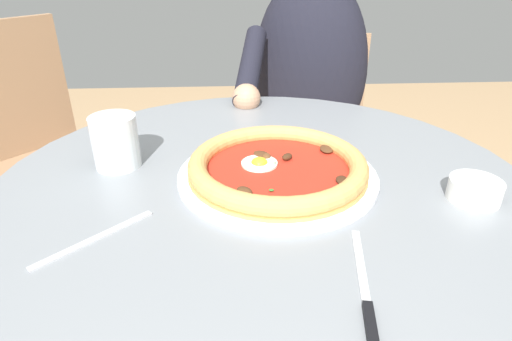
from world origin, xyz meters
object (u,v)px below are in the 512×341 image
steak_knife (369,314)px  cafe_chair_diner (310,129)px  water_glass (116,145)px  pizza_on_plate (278,168)px  diner_person (305,138)px  dining_table (263,259)px  fork_utensil (95,239)px  ramekin_capers (475,189)px  cafe_chair_spare_near (34,143)px

steak_knife → cafe_chair_diner: 1.11m
water_glass → steak_knife: water_glass is taller
pizza_on_plate → diner_person: 0.69m
pizza_on_plate → steak_knife: 0.32m
steak_knife → diner_person: 0.97m
dining_table → fork_utensil: bearing=33.7°
ramekin_capers → cafe_chair_spare_near: 1.22m
dining_table → cafe_chair_spare_near: 0.91m
steak_knife → cafe_chair_spare_near: size_ratio=0.26×
fork_utensil → cafe_chair_spare_near: 0.90m
ramekin_capers → fork_utensil: 0.56m
dining_table → diner_person: size_ratio=0.77×
steak_knife → diner_person: bearing=-95.7°
pizza_on_plate → ramekin_capers: bearing=163.9°
ramekin_capers → cafe_chair_spare_near: size_ratio=0.09×
dining_table → cafe_chair_spare_near: bearing=-42.8°
diner_person → cafe_chair_spare_near: 0.85m
fork_utensil → diner_person: 0.92m
steak_knife → ramekin_capers: (-0.23, -0.22, 0.01)m
diner_person → water_glass: bearing=52.8°
fork_utensil → ramekin_capers: bearing=-172.6°
dining_table → ramekin_capers: size_ratio=11.41×
water_glass → cafe_chair_spare_near: (0.41, -0.55, -0.23)m
fork_utensil → cafe_chair_diner: bearing=-116.3°
dining_table → cafe_chair_spare_near: (0.66, -0.62, -0.02)m
water_glass → diner_person: 0.76m
pizza_on_plate → ramekin_capers: pizza_on_plate is taller
water_glass → cafe_chair_diner: bearing=-124.0°
steak_knife → fork_utensil: 0.36m
water_glass → cafe_chair_diner: (-0.48, -0.71, -0.26)m
pizza_on_plate → fork_utensil: pizza_on_plate is taller
pizza_on_plate → diner_person: size_ratio=0.28×
water_glass → cafe_chair_spare_near: size_ratio=0.11×
water_glass → ramekin_capers: (-0.57, 0.15, -0.02)m
dining_table → diner_person: diner_person is taller
ramekin_capers → diner_person: bearing=-79.4°
pizza_on_plate → diner_person: (-0.16, -0.64, -0.22)m
fork_utensil → cafe_chair_diner: size_ratio=0.16×
cafe_chair_diner → ramekin_capers: bearing=96.4°
water_glass → cafe_chair_diner: same height
cafe_chair_spare_near → water_glass: bearing=126.6°
cafe_chair_diner → cafe_chair_spare_near: cafe_chair_spare_near is taller
steak_knife → diner_person: (-0.09, -0.95, -0.21)m
dining_table → water_glass: water_glass is taller
ramekin_capers → cafe_chair_diner: size_ratio=0.10×
steak_knife → ramekin_capers: size_ratio=2.91×
water_glass → diner_person: size_ratio=0.08×
steak_knife → cafe_chair_spare_near: (0.75, -0.92, -0.19)m
cafe_chair_spare_near → cafe_chair_diner: bearing=-170.2°
dining_table → ramekin_capers: (-0.32, 0.09, 0.19)m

